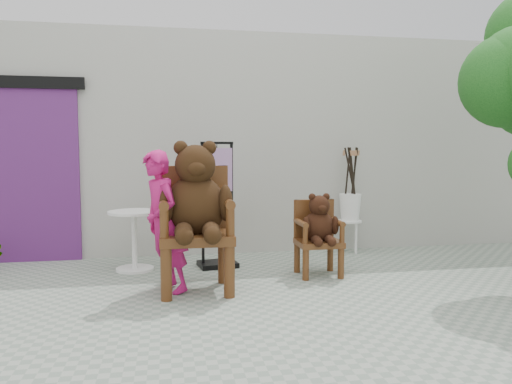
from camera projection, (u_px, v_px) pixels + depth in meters
ground_plane at (320, 312)px, 4.38m from camera, size 60.00×60.00×0.00m
back_wall at (256, 144)px, 7.29m from camera, size 9.00×1.00×3.00m
doorway at (30, 170)px, 6.27m from camera, size 1.40×0.11×2.33m
chair_big at (196, 206)px, 4.96m from camera, size 0.72×0.79×1.51m
chair_small at (318, 228)px, 5.62m from camera, size 0.48×0.50×0.94m
person at (165, 222)px, 4.90m from camera, size 0.53×0.61×1.41m
cafe_table at (134, 233)px, 5.85m from camera, size 0.60×0.60×0.70m
display_stand at (217, 219)px, 6.02m from camera, size 0.50×0.42×1.51m
stool_bucket at (350, 206)px, 6.84m from camera, size 0.32×0.32×1.45m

